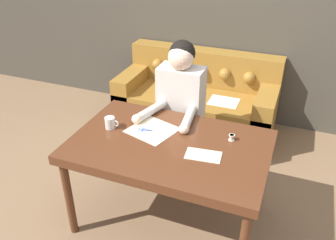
{
  "coord_description": "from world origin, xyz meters",
  "views": [
    {
      "loc": [
        0.78,
        -2.02,
        2.15
      ],
      "look_at": [
        -0.05,
        0.09,
        0.84
      ],
      "focal_mm": 38.0,
      "sensor_mm": 36.0,
      "label": 1
    }
  ],
  "objects": [
    {
      "name": "ground_plane",
      "position": [
        0.0,
        0.0,
        0.0
      ],
      "size": [
        16.0,
        16.0,
        0.0
      ],
      "primitive_type": "plane",
      "color": "#846647"
    },
    {
      "name": "couch",
      "position": [
        -0.23,
        1.46,
        0.31
      ],
      "size": [
        1.73,
        0.79,
        0.85
      ],
      "color": "olive",
      "rests_on": "ground_plane"
    },
    {
      "name": "scissors",
      "position": [
        -0.19,
        0.05,
        0.74
      ],
      "size": [
        0.23,
        0.1,
        0.01
      ],
      "color": "silver",
      "rests_on": "dining_table"
    },
    {
      "name": "mug",
      "position": [
        -0.48,
        -0.02,
        0.78
      ],
      "size": [
        0.11,
        0.08,
        0.09
      ],
      "color": "silver",
      "rests_on": "dining_table"
    },
    {
      "name": "pattern_paper_main",
      "position": [
        -0.17,
        0.07,
        0.74
      ],
      "size": [
        0.4,
        0.39,
        0.0
      ],
      "color": "beige",
      "rests_on": "dining_table"
    },
    {
      "name": "wall_back",
      "position": [
        0.0,
        1.86,
        1.3
      ],
      "size": [
        8.0,
        0.06,
        2.6
      ],
      "color": "#474238",
      "rests_on": "ground_plane"
    },
    {
      "name": "pattern_paper_offcut",
      "position": [
        0.28,
        -0.11,
        0.74
      ],
      "size": [
        0.26,
        0.17,
        0.0
      ],
      "color": "beige",
      "rests_on": "dining_table"
    },
    {
      "name": "dining_table",
      "position": [
        0.01,
        -0.04,
        0.67
      ],
      "size": [
        1.41,
        0.91,
        0.74
      ],
      "color": "#562D19",
      "rests_on": "ground_plane"
    },
    {
      "name": "thread_spool",
      "position": [
        0.42,
        0.15,
        0.76
      ],
      "size": [
        0.04,
        0.04,
        0.05
      ],
      "color": "beige",
      "rests_on": "dining_table"
    },
    {
      "name": "person",
      "position": [
        -0.11,
        0.55,
        0.66
      ],
      "size": [
        0.47,
        0.63,
        1.3
      ],
      "color": "#33281E",
      "rests_on": "ground_plane"
    }
  ]
}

